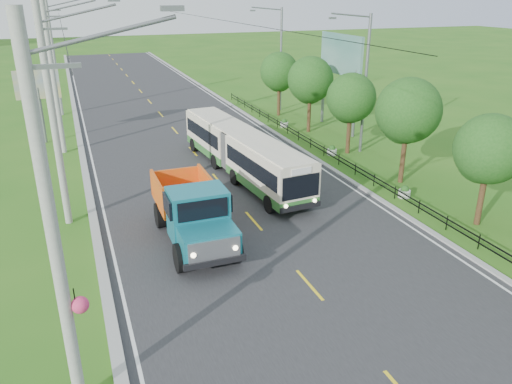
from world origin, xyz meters
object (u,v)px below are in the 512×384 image
planter_near (404,192)px  planter_mid (332,151)px  pole_far (54,56)px  tree_third (407,114)px  streetlight_far (279,56)px  dump_truck (193,209)px  billboard_right (340,61)px  tree_fourth (351,100)px  pole_nearest (56,237)px  pole_near (54,117)px  pole_mid (54,77)px  streetlight_mid (364,80)px  tree_fifth (310,82)px  bus (242,150)px  tree_back (279,73)px  planter_far (284,123)px  billboard_left (38,89)px  tree_second (488,152)px

planter_near → planter_mid: bearing=90.0°
pole_far → tree_third: pole_far is taller
streetlight_far → dump_truck: size_ratio=1.37×
dump_truck → tree_third: bearing=13.6°
planter_near → dump_truck: (-11.76, -1.00, 1.29)m
billboard_right → streetlight_far: bearing=101.7°
tree_third → tree_fourth: bearing=90.0°
tree_third → dump_truck: size_ratio=0.91×
pole_nearest → dump_truck: bearing=57.6°
pole_near → pole_mid: bearing=90.0°
streetlight_mid → tree_fifth: bearing=97.3°
bus → tree_back: bearing=54.0°
tree_back → bus: size_ratio=0.40×
tree_back → pole_nearest: bearing=-121.8°
planter_near → bus: bus is taller
planter_far → billboard_left: size_ratio=0.13×
tree_second → bus: tree_second is taller
tree_second → planter_mid: (-1.26, 11.86, -3.23)m
pole_far → billboard_right: pole_far is taller
tree_second → tree_fifth: (0.00, 18.00, 0.33)m
planter_far → billboard_right: size_ratio=0.09×
tree_fifth → planter_near: 14.64m
pole_mid → billboard_right: 20.59m
tree_second → planter_far: bearing=93.6°
tree_third → tree_fifth: tree_third is taller
tree_third → tree_fourth: (-0.00, 6.00, -0.40)m
streetlight_far → bus: (-9.05, -15.66, -3.31)m
streetlight_mid → tree_fourth: bearing=169.9°
tree_third → pole_nearest: bearing=-148.4°
pole_mid → billboard_right: bearing=-2.8°
pole_nearest → tree_third: bearing=31.6°
tree_fifth → streetlight_mid: (0.79, -6.14, 1.05)m
planter_mid → billboard_left: size_ratio=0.13×
pole_near → tree_second: pole_near is taller
tree_fifth → dump_truck: 20.10m
tree_fifth → tree_back: (-0.00, 6.00, -0.20)m
tree_second → billboard_right: billboard_right is taller
tree_second → streetlight_mid: size_ratio=0.58×
pole_mid → tree_fourth: (18.12, -6.86, -1.51)m
tree_fourth → planter_mid: 3.53m
pole_nearest → tree_third: size_ratio=1.67×
tree_fifth → planter_mid: size_ratio=8.66×
streetlight_far → bus: streetlight_far is taller
planter_near → billboard_right: size_ratio=0.09×
tree_second → planter_near: (-1.26, 3.86, -3.23)m
pole_nearest → tree_third: (18.10, 11.14, -0.95)m
tree_fourth → billboard_left: tree_fourth is taller
pole_nearest → bus: 18.52m
pole_mid → tree_fourth: bearing=-20.7°
tree_fifth → planter_near: (-1.26, -14.14, -3.57)m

